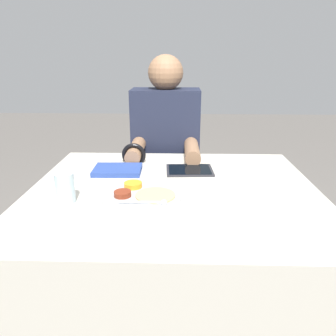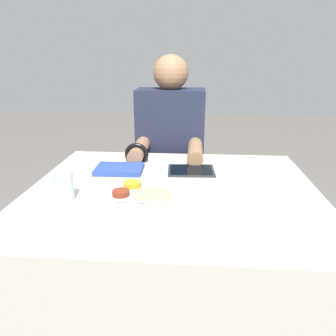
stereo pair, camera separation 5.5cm
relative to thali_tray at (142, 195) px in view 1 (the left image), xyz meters
name	(u,v)px [view 1 (the left image)]	position (x,y,z in m)	size (l,w,h in m)	color
dining_table	(173,273)	(0.11, 0.08, -0.38)	(1.06, 0.91, 0.74)	beige
thali_tray	(142,195)	(0.00, 0.00, 0.00)	(0.28, 0.28, 0.03)	#B7BABF
red_notebook	(118,170)	(-0.13, 0.25, 0.00)	(0.20, 0.15, 0.02)	silver
tablet_device	(190,170)	(0.17, 0.27, 0.00)	(0.20, 0.16, 0.01)	#28282D
person_diner	(166,174)	(0.06, 0.68, -0.18)	(0.37, 0.47, 1.21)	black
drinking_glass	(65,188)	(-0.25, -0.05, 0.04)	(0.06, 0.06, 0.10)	silver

